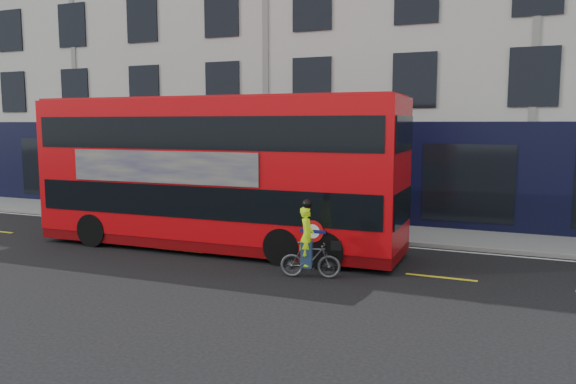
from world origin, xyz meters
The scene contains 8 objects.
ground centered at (0.00, 0.00, 0.00)m, with size 120.00×120.00×0.00m, color black.
pavement centered at (0.00, 6.50, 0.06)m, with size 60.00×3.00×0.12m, color gray.
kerb centered at (0.00, 5.00, 0.07)m, with size 60.00×0.12×0.13m, color gray.
building_terrace centered at (0.00, 12.94, 7.49)m, with size 50.00×10.07×15.00m.
road_edge_line centered at (0.00, 4.70, 0.00)m, with size 58.00×0.10×0.01m, color silver.
lane_dashes centered at (0.00, 1.50, 0.00)m, with size 58.00×0.12×0.01m, color gold, non-canonical shape.
bus centered at (1.00, 2.20, 2.43)m, with size 11.80×2.92×4.73m.
cyclist centered at (4.88, 0.17, 0.68)m, with size 1.62×0.81×2.04m.
Camera 1 is at (9.84, -12.98, 3.95)m, focal length 35.00 mm.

